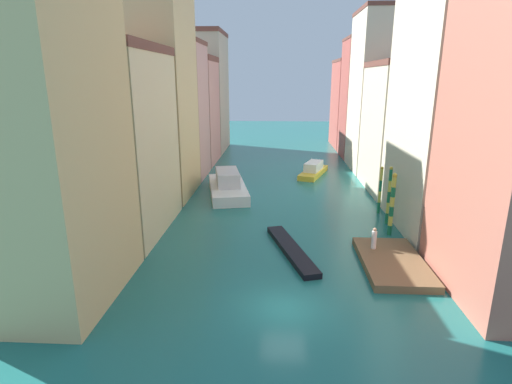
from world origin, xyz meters
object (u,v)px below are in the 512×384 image
object	(u,v)px
mooring_pole_1	(389,195)
mooring_pole_0	(392,204)
motorboat_0	(313,170)
person_on_dock	(374,239)
waterfront_dock	(392,262)
mooring_pole_2	(380,190)
vaporetto_white	(228,186)
gondola_black	(291,250)

from	to	relation	value
mooring_pole_1	mooring_pole_0	bearing A→B (deg)	-99.25
motorboat_0	mooring_pole_0	bearing A→B (deg)	-77.88
person_on_dock	mooring_pole_1	world-z (taller)	mooring_pole_1
waterfront_dock	mooring_pole_2	xyz separation A→B (m)	(1.71, 11.30, 2.04)
vaporetto_white	gondola_black	size ratio (longest dim) A/B	1.23
waterfront_dock	gondola_black	size ratio (longest dim) A/B	0.86
mooring_pole_1	vaporetto_white	size ratio (longest dim) A/B	0.47
mooring_pole_0	motorboat_0	bearing A→B (deg)	102.12
vaporetto_white	mooring_pole_0	bearing A→B (deg)	-37.55
mooring_pole_1	vaporetto_white	bearing A→B (deg)	150.16
person_on_dock	vaporetto_white	bearing A→B (deg)	129.12
gondola_black	mooring_pole_1	bearing A→B (deg)	37.40
person_on_dock	mooring_pole_0	distance (m)	4.80
mooring_pole_0	mooring_pole_1	world-z (taller)	mooring_pole_0
motorboat_0	gondola_black	bearing A→B (deg)	-98.36
waterfront_dock	mooring_pole_1	xyz separation A→B (m)	(1.72, 8.38, 2.35)
mooring_pole_1	vaporetto_white	distance (m)	17.44
gondola_black	motorboat_0	xyz separation A→B (m)	(3.63, 24.70, 0.48)
mooring_pole_1	motorboat_0	size ratio (longest dim) A/B	0.64
mooring_pole_2	motorboat_0	bearing A→B (deg)	107.73
mooring_pole_2	mooring_pole_0	bearing A→B (deg)	-94.30
waterfront_dock	mooring_pole_1	world-z (taller)	mooring_pole_1
mooring_pole_0	vaporetto_white	world-z (taller)	mooring_pole_0
mooring_pole_2	gondola_black	bearing A→B (deg)	-132.06
mooring_pole_2	vaporetto_white	distance (m)	16.15
vaporetto_white	mooring_pole_1	bearing A→B (deg)	-29.84
mooring_pole_0	person_on_dock	bearing A→B (deg)	-118.77
waterfront_dock	vaporetto_white	xyz separation A→B (m)	(-13.34, 17.02, 0.69)
person_on_dock	mooring_pole_2	bearing A→B (deg)	74.63
waterfront_dock	person_on_dock	xyz separation A→B (m)	(-0.92, 1.74, 0.98)
mooring_pole_2	motorboat_0	xyz separation A→B (m)	(-4.88, 15.27, -1.61)
person_on_dock	mooring_pole_2	distance (m)	9.97
mooring_pole_0	motorboat_0	size ratio (longest dim) A/B	0.65
person_on_dock	motorboat_0	size ratio (longest dim) A/B	0.20
waterfront_dock	motorboat_0	bearing A→B (deg)	96.81
waterfront_dock	vaporetto_white	size ratio (longest dim) A/B	0.70
motorboat_0	vaporetto_white	bearing A→B (deg)	-136.78
vaporetto_white	mooring_pole_2	bearing A→B (deg)	-20.80
mooring_pole_2	vaporetto_white	size ratio (longest dim) A/B	0.42
mooring_pole_1	motorboat_0	distance (m)	18.93
vaporetto_white	motorboat_0	world-z (taller)	vaporetto_white
mooring_pole_2	gondola_black	size ratio (longest dim) A/B	0.51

